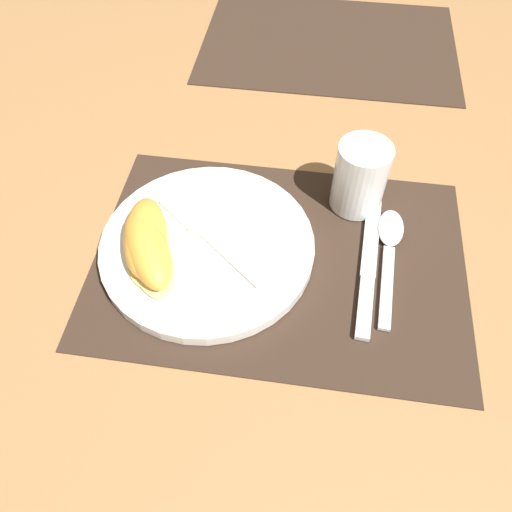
# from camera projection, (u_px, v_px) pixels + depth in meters

# --- Properties ---
(ground_plane) EXTENTS (3.00, 3.00, 0.00)m
(ground_plane) POSITION_uv_depth(u_px,v_px,m) (279.00, 260.00, 0.63)
(ground_plane) COLOR #A37547
(placemat) EXTENTS (0.46, 0.32, 0.00)m
(placemat) POSITION_uv_depth(u_px,v_px,m) (279.00, 259.00, 0.63)
(placemat) COLOR #38281E
(placemat) RESTS_ON ground_plane
(placemat_far) EXTENTS (0.46, 0.32, 0.00)m
(placemat_far) POSITION_uv_depth(u_px,v_px,m) (329.00, 43.00, 0.92)
(placemat_far) COLOR #38281E
(placemat_far) RESTS_ON ground_plane
(plate) EXTENTS (0.27, 0.27, 0.02)m
(plate) POSITION_uv_depth(u_px,v_px,m) (208.00, 246.00, 0.63)
(plate) COLOR white
(plate) RESTS_ON placemat
(juice_glass) EXTENTS (0.07, 0.07, 0.10)m
(juice_glass) POSITION_uv_depth(u_px,v_px,m) (359.00, 180.00, 0.65)
(juice_glass) COLOR silver
(juice_glass) RESTS_ON placemat
(knife) EXTENTS (0.03, 0.21, 0.01)m
(knife) POSITION_uv_depth(u_px,v_px,m) (368.00, 267.00, 0.61)
(knife) COLOR silver
(knife) RESTS_ON placemat
(spoon) EXTENTS (0.04, 0.18, 0.01)m
(spoon) POSITION_uv_depth(u_px,v_px,m) (390.00, 243.00, 0.63)
(spoon) COLOR silver
(spoon) RESTS_ON placemat
(fork) EXTENTS (0.15, 0.13, 0.00)m
(fork) POSITION_uv_depth(u_px,v_px,m) (204.00, 232.00, 0.63)
(fork) COLOR silver
(fork) RESTS_ON plate
(citrus_wedge_0) EXTENTS (0.08, 0.14, 0.04)m
(citrus_wedge_0) POSITION_uv_depth(u_px,v_px,m) (146.00, 238.00, 0.60)
(citrus_wedge_0) COLOR #F4DB84
(citrus_wedge_0) RESTS_ON plate
(citrus_wedge_1) EXTENTS (0.11, 0.14, 0.04)m
(citrus_wedge_1) POSITION_uv_depth(u_px,v_px,m) (148.00, 251.00, 0.59)
(citrus_wedge_1) COLOR #F4DB84
(citrus_wedge_1) RESTS_ON plate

